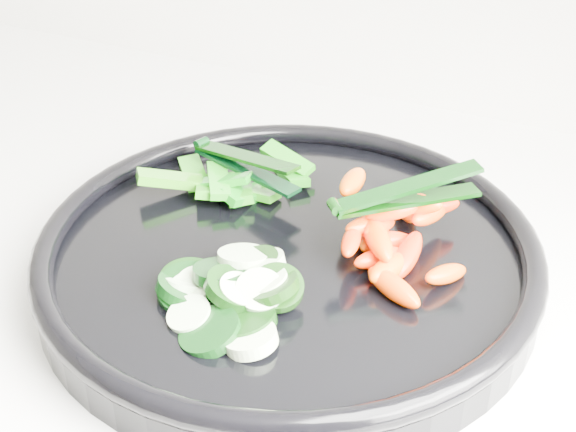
% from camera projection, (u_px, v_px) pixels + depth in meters
% --- Properties ---
extents(veggie_tray, '(0.49, 0.49, 0.04)m').
position_uv_depth(veggie_tray, '(288.00, 255.00, 0.60)').
color(veggie_tray, black).
rests_on(veggie_tray, counter).
extents(cucumber_pile, '(0.12, 0.12, 0.04)m').
position_uv_depth(cucumber_pile, '(223.00, 290.00, 0.54)').
color(cucumber_pile, black).
rests_on(cucumber_pile, veggie_tray).
extents(carrot_pile, '(0.11, 0.15, 0.06)m').
position_uv_depth(carrot_pile, '(392.00, 233.00, 0.58)').
color(carrot_pile, red).
rests_on(carrot_pile, veggie_tray).
extents(pepper_pile, '(0.13, 0.12, 0.04)m').
position_uv_depth(pepper_pile, '(230.00, 182.00, 0.67)').
color(pepper_pile, '#246E0A').
rests_on(pepper_pile, veggie_tray).
extents(tong_carrot, '(0.09, 0.09, 0.02)m').
position_uv_depth(tong_carrot, '(403.00, 194.00, 0.57)').
color(tong_carrot, black).
rests_on(tong_carrot, carrot_pile).
extents(tong_pepper, '(0.11, 0.05, 0.02)m').
position_uv_depth(tong_pepper, '(243.00, 162.00, 0.66)').
color(tong_pepper, black).
rests_on(tong_pepper, pepper_pile).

